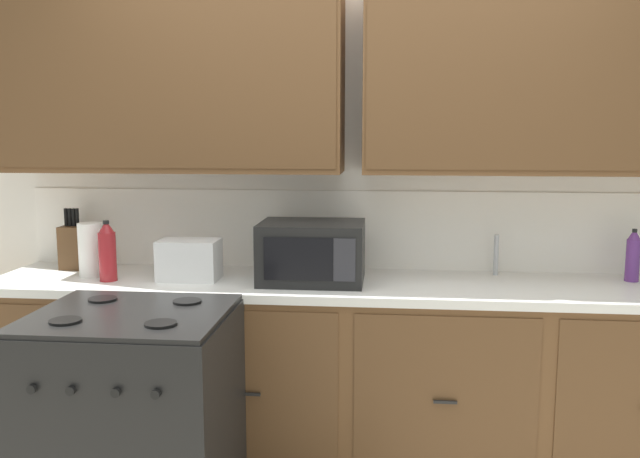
{
  "coord_description": "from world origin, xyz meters",
  "views": [
    {
      "loc": [
        0.16,
        -2.72,
        1.63
      ],
      "look_at": [
        -0.14,
        0.27,
        1.19
      ],
      "focal_mm": 37.03,
      "sensor_mm": 36.0,
      "label": 1
    }
  ],
  "objects_px": {
    "toaster": "(189,260)",
    "bottle_violet": "(633,256)",
    "knife_block": "(74,246)",
    "paper_towel_roll": "(91,250)",
    "stove_range": "(134,426)",
    "microwave": "(312,252)",
    "bottle_red": "(107,252)"
  },
  "relations": [
    {
      "from": "knife_block",
      "to": "toaster",
      "type": "bearing_deg",
      "value": -16.65
    },
    {
      "from": "knife_block",
      "to": "bottle_violet",
      "type": "distance_m",
      "value": 2.74
    },
    {
      "from": "knife_block",
      "to": "bottle_red",
      "type": "xyz_separation_m",
      "value": [
        0.29,
        -0.26,
        0.02
      ]
    },
    {
      "from": "bottle_red",
      "to": "toaster",
      "type": "bearing_deg",
      "value": 9.76
    },
    {
      "from": "microwave",
      "to": "bottle_violet",
      "type": "relative_size",
      "value": 1.94
    },
    {
      "from": "stove_range",
      "to": "bottle_violet",
      "type": "xyz_separation_m",
      "value": [
        2.14,
        0.77,
        0.59
      ]
    },
    {
      "from": "bottle_violet",
      "to": "toaster",
      "type": "bearing_deg",
      "value": -175.16
    },
    {
      "from": "stove_range",
      "to": "toaster",
      "type": "bearing_deg",
      "value": 84.17
    },
    {
      "from": "stove_range",
      "to": "bottle_red",
      "type": "relative_size",
      "value": 3.32
    },
    {
      "from": "paper_towel_roll",
      "to": "bottle_red",
      "type": "relative_size",
      "value": 0.91
    },
    {
      "from": "paper_towel_roll",
      "to": "stove_range",
      "type": "bearing_deg",
      "value": -54.77
    },
    {
      "from": "stove_range",
      "to": "knife_block",
      "type": "height_order",
      "value": "knife_block"
    },
    {
      "from": "knife_block",
      "to": "bottle_violet",
      "type": "relative_size",
      "value": 1.25
    },
    {
      "from": "stove_range",
      "to": "bottle_violet",
      "type": "relative_size",
      "value": 3.83
    },
    {
      "from": "microwave",
      "to": "bottle_red",
      "type": "relative_size",
      "value": 1.68
    },
    {
      "from": "knife_block",
      "to": "paper_towel_roll",
      "type": "xyz_separation_m",
      "value": [
        0.17,
        -0.17,
        0.01
      ]
    },
    {
      "from": "knife_block",
      "to": "stove_range",
      "type": "bearing_deg",
      "value": -52.53
    },
    {
      "from": "stove_range",
      "to": "bottle_violet",
      "type": "height_order",
      "value": "bottle_violet"
    },
    {
      "from": "microwave",
      "to": "bottle_violet",
      "type": "xyz_separation_m",
      "value": [
        1.49,
        0.16,
        -0.02
      ]
    },
    {
      "from": "toaster",
      "to": "bottle_red",
      "type": "bearing_deg",
      "value": -170.24
    },
    {
      "from": "knife_block",
      "to": "bottle_red",
      "type": "relative_size",
      "value": 1.08
    },
    {
      "from": "knife_block",
      "to": "microwave",
      "type": "bearing_deg",
      "value": -8.28
    },
    {
      "from": "bottle_violet",
      "to": "bottle_red",
      "type": "xyz_separation_m",
      "value": [
        -2.45,
        -0.24,
        0.02
      ]
    },
    {
      "from": "stove_range",
      "to": "knife_block",
      "type": "distance_m",
      "value": 1.15
    },
    {
      "from": "microwave",
      "to": "knife_block",
      "type": "height_order",
      "value": "knife_block"
    },
    {
      "from": "toaster",
      "to": "bottle_violet",
      "type": "bearing_deg",
      "value": 4.84
    },
    {
      "from": "knife_block",
      "to": "bottle_violet",
      "type": "height_order",
      "value": "knife_block"
    },
    {
      "from": "stove_range",
      "to": "toaster",
      "type": "height_order",
      "value": "toaster"
    },
    {
      "from": "toaster",
      "to": "paper_towel_roll",
      "type": "distance_m",
      "value": 0.5
    },
    {
      "from": "paper_towel_roll",
      "to": "microwave",
      "type": "bearing_deg",
      "value": -0.43
    },
    {
      "from": "stove_range",
      "to": "bottle_red",
      "type": "height_order",
      "value": "bottle_red"
    },
    {
      "from": "bottle_red",
      "to": "stove_range",
      "type": "bearing_deg",
      "value": -59.35
    }
  ]
}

